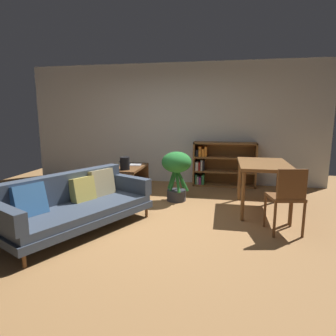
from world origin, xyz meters
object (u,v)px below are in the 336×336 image
(open_laptop, at_px, (132,164))
(bookshelf, at_px, (221,164))
(fabric_couch, at_px, (75,203))
(dining_table, at_px, (263,168))
(desk_speaker, at_px, (125,163))
(media_console, at_px, (130,181))
(potted_floor_plant, at_px, (177,168))
(dining_chair_near, at_px, (287,196))

(open_laptop, xyz_separation_m, bookshelf, (1.76, 0.92, -0.10))
(fabric_couch, height_order, dining_table, dining_table)
(open_laptop, distance_m, dining_table, 2.55)
(open_laptop, xyz_separation_m, desk_speaker, (0.03, -0.50, 0.09))
(media_console, height_order, dining_table, dining_table)
(open_laptop, height_order, desk_speaker, desk_speaker)
(media_console, relative_size, potted_floor_plant, 1.16)
(fabric_couch, relative_size, potted_floor_plant, 2.46)
(fabric_couch, xyz_separation_m, dining_table, (2.63, 1.30, 0.34))
(media_console, xyz_separation_m, desk_speaker, (-0.00, -0.28, 0.40))
(media_console, height_order, bookshelf, bookshelf)
(fabric_couch, xyz_separation_m, open_laptop, (0.18, 2.00, 0.22))
(fabric_couch, height_order, potted_floor_plant, potted_floor_plant)
(fabric_couch, relative_size, bookshelf, 1.64)
(fabric_couch, distance_m, bookshelf, 3.51)
(desk_speaker, bearing_deg, dining_chair_near, -23.54)
(media_console, bearing_deg, open_laptop, 98.34)
(media_console, distance_m, dining_chair_near, 2.98)
(media_console, xyz_separation_m, dining_table, (2.42, -0.48, 0.43))
(dining_table, distance_m, bookshelf, 1.78)
(dining_table, bearing_deg, open_laptop, 164.06)
(potted_floor_plant, bearing_deg, bookshelf, 60.01)
(open_laptop, bearing_deg, potted_floor_plant, -22.89)
(media_console, bearing_deg, desk_speaker, -90.38)
(media_console, distance_m, potted_floor_plant, 1.02)
(dining_chair_near, bearing_deg, media_console, 151.50)
(dining_chair_near, bearing_deg, open_laptop, 148.16)
(dining_table, xyz_separation_m, bookshelf, (-0.70, 1.62, -0.22))
(fabric_couch, xyz_separation_m, media_console, (0.21, 1.78, -0.09))
(bookshelf, bearing_deg, fabric_couch, -123.42)
(open_laptop, relative_size, dining_table, 0.39)
(potted_floor_plant, xyz_separation_m, bookshelf, (0.77, 1.34, -0.12))
(bookshelf, bearing_deg, dining_chair_near, -70.93)
(desk_speaker, xyz_separation_m, bookshelf, (1.73, 1.43, -0.20))
(media_console, relative_size, dining_chair_near, 1.17)
(bookshelf, bearing_deg, desk_speaker, -140.39)
(dining_table, height_order, bookshelf, bookshelf)
(media_console, xyz_separation_m, open_laptop, (-0.03, 0.22, 0.31))
(media_console, height_order, open_laptop, open_laptop)
(open_laptop, height_order, bookshelf, bookshelf)
(fabric_couch, distance_m, dining_table, 2.95)
(fabric_couch, xyz_separation_m, bookshelf, (1.93, 2.93, 0.11))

